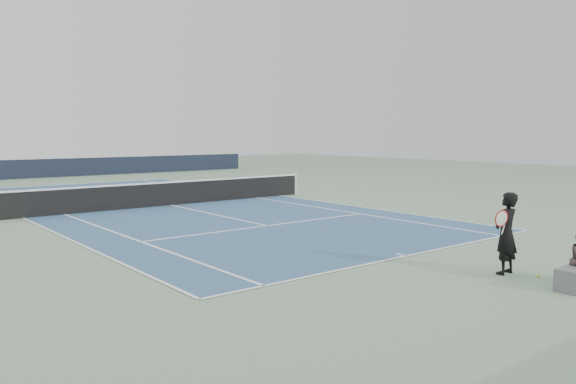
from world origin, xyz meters
TOP-DOWN VIEW (x-y plane):
  - ground at (0.00, 0.00)m, footprint 80.00×80.00m
  - court_surface at (0.00, 0.00)m, footprint 10.97×23.77m
  - tennis_net at (0.00, 0.00)m, footprint 12.90×0.10m
  - windscreen_far at (0.00, 17.88)m, footprint 30.00×0.25m
  - tennis_player at (0.29, -14.19)m, footprint 0.79×0.51m
  - tennis_ball at (0.57, -14.76)m, footprint 0.06×0.06m

SIDE VIEW (x-z plane):
  - ground at x=0.00m, z-range 0.00..0.00m
  - court_surface at x=0.00m, z-range 0.00..0.01m
  - tennis_ball at x=0.57m, z-range 0.00..0.06m
  - tennis_net at x=0.00m, z-range -0.03..1.04m
  - windscreen_far at x=0.00m, z-range 0.00..1.20m
  - tennis_player at x=0.29m, z-range 0.00..1.68m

